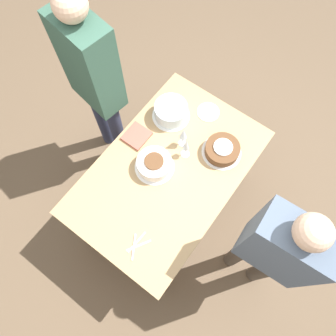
# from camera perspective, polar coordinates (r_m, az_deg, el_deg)

# --- Properties ---
(ground_plane) EXTENTS (12.00, 12.00, 0.00)m
(ground_plane) POSITION_cam_1_polar(r_m,az_deg,el_deg) (3.05, -0.00, -5.85)
(ground_plane) COLOR brown
(dining_table) EXTENTS (1.44, 0.92, 0.77)m
(dining_table) POSITION_cam_1_polar(r_m,az_deg,el_deg) (2.43, -0.00, -1.50)
(dining_table) COLOR tan
(dining_table) RESTS_ON ground_plane
(cake_center_white) EXTENTS (0.28, 0.28, 0.11)m
(cake_center_white) POSITION_cam_1_polar(r_m,az_deg,el_deg) (2.28, -2.40, 0.67)
(cake_center_white) COLOR white
(cake_center_white) RESTS_ON dining_table
(cake_front_chocolate) EXTENTS (0.29, 0.29, 0.09)m
(cake_front_chocolate) POSITION_cam_1_polar(r_m,az_deg,el_deg) (2.37, 9.42, 3.15)
(cake_front_chocolate) COLOR white
(cake_front_chocolate) RESTS_ON dining_table
(cake_back_decorated) EXTENTS (0.29, 0.29, 0.12)m
(cake_back_decorated) POSITION_cam_1_polar(r_m,az_deg,el_deg) (2.46, 0.51, 9.81)
(cake_back_decorated) COLOR white
(cake_back_decorated) RESTS_ON dining_table
(wine_glass_near) EXTENTS (0.06, 0.06, 0.23)m
(wine_glass_near) POSITION_cam_1_polar(r_m,az_deg,el_deg) (2.23, 3.17, 4.03)
(wine_glass_near) COLOR silver
(wine_glass_near) RESTS_ON dining_table
(wine_glass_far) EXTENTS (0.06, 0.06, 0.20)m
(wine_glass_far) POSITION_cam_1_polar(r_m,az_deg,el_deg) (2.28, 2.65, 5.89)
(wine_glass_far) COLOR silver
(wine_glass_far) RESTS_ON dining_table
(dessert_plate_right) EXTENTS (0.17, 0.17, 0.01)m
(dessert_plate_right) POSITION_cam_1_polar(r_m,az_deg,el_deg) (2.55, 7.01, 9.65)
(dessert_plate_right) COLOR silver
(dessert_plate_right) RESTS_ON dining_table
(fork_pile) EXTENTS (0.20, 0.12, 0.01)m
(fork_pile) POSITION_cam_1_polar(r_m,az_deg,el_deg) (2.18, -5.52, -13.18)
(fork_pile) COLOR silver
(fork_pile) RESTS_ON dining_table
(napkin_stack) EXTENTS (0.18, 0.17, 0.02)m
(napkin_stack) POSITION_cam_1_polar(r_m,az_deg,el_deg) (2.43, -5.48, 5.60)
(napkin_stack) COLOR #B75B4C
(napkin_stack) RESTS_ON dining_table
(person_cutting) EXTENTS (0.24, 0.41, 1.59)m
(person_cutting) POSITION_cam_1_polar(r_m,az_deg,el_deg) (2.08, 18.12, -13.50)
(person_cutting) COLOR #4C4238
(person_cutting) RESTS_ON ground_plane
(person_watching) EXTENTS (0.28, 0.43, 1.77)m
(person_watching) POSITION_cam_1_polar(r_m,az_deg,el_deg) (2.39, -12.79, 15.16)
(person_watching) COLOR #2D334C
(person_watching) RESTS_ON ground_plane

